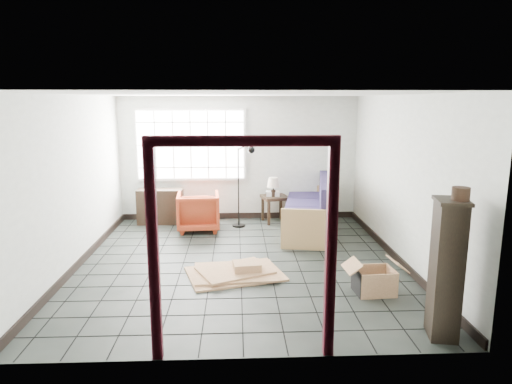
{
  "coord_description": "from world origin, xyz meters",
  "views": [
    {
      "loc": [
        -0.06,
        -6.86,
        2.51
      ],
      "look_at": [
        0.26,
        0.3,
        1.07
      ],
      "focal_mm": 32.0,
      "sensor_mm": 36.0,
      "label": 1
    }
  ],
  "objects_px": {
    "side_table": "(275,201)",
    "tall_shelf": "(446,268)",
    "futon_sofa": "(312,212)",
    "armchair": "(198,210)"
  },
  "relations": [
    {
      "from": "side_table",
      "to": "tall_shelf",
      "type": "distance_m",
      "value": 5.01
    },
    {
      "from": "futon_sofa",
      "to": "tall_shelf",
      "type": "bearing_deg",
      "value": -69.81
    },
    {
      "from": "side_table",
      "to": "tall_shelf",
      "type": "bearing_deg",
      "value": -73.69
    },
    {
      "from": "futon_sofa",
      "to": "side_table",
      "type": "relative_size",
      "value": 3.98
    },
    {
      "from": "futon_sofa",
      "to": "tall_shelf",
      "type": "distance_m",
      "value": 4.16
    },
    {
      "from": "futon_sofa",
      "to": "armchair",
      "type": "bearing_deg",
      "value": -175.06
    },
    {
      "from": "side_table",
      "to": "tall_shelf",
      "type": "height_order",
      "value": "tall_shelf"
    },
    {
      "from": "armchair",
      "to": "tall_shelf",
      "type": "relative_size",
      "value": 0.54
    },
    {
      "from": "armchair",
      "to": "side_table",
      "type": "relative_size",
      "value": 1.33
    },
    {
      "from": "armchair",
      "to": "tall_shelf",
      "type": "bearing_deg",
      "value": 120.78
    }
  ]
}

